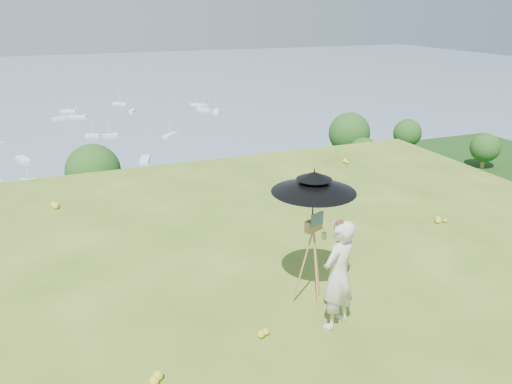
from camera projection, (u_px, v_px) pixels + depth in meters
name	position (u px, v px, depth m)	size (l,w,h in m)	color
ground	(310.00, 270.00, 8.56)	(14.00, 14.00, 0.00)	#47691E
forest_slope	(135.00, 366.00, 49.19)	(140.00, 56.00, 22.00)	#18340E
shoreline_tier	(103.00, 254.00, 86.50)	(170.00, 28.00, 8.00)	#6D6657
bay_water	(67.00, 95.00, 229.62)	(700.00, 700.00, 0.00)	slate
slope_trees	(122.00, 237.00, 44.31)	(110.00, 50.00, 6.00)	#194314
harbor_town	(99.00, 220.00, 84.23)	(110.00, 22.00, 5.00)	silver
moored_boats	(34.00, 135.00, 156.34)	(140.00, 140.00, 0.70)	white
wildflowers	(303.00, 260.00, 8.76)	(10.00, 10.50, 0.12)	yellow
painter	(338.00, 275.00, 6.82)	(0.59, 0.39, 1.62)	white
field_easel	(312.00, 259.00, 7.33)	(0.58, 0.58, 1.52)	#B07949
sun_umbrella	(313.00, 199.00, 7.03)	(1.20, 1.20, 0.90)	black
painter_cap	(342.00, 224.00, 6.55)	(0.19, 0.22, 0.10)	pink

